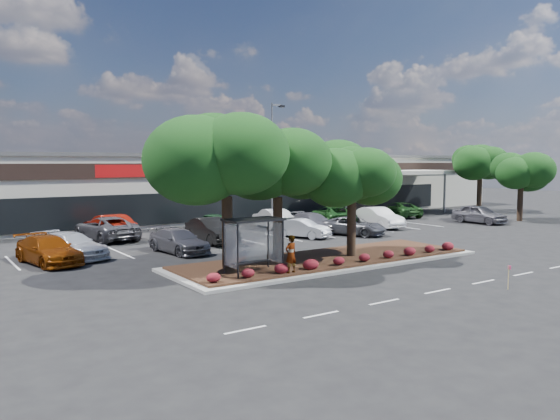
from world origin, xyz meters
TOP-DOWN VIEW (x-y plane):
  - ground at (0.00, 0.00)m, footprint 160.00×160.00m
  - retail_store at (0.06, 33.91)m, footprint 80.40×25.20m
  - landscape_island at (-2.00, 4.00)m, footprint 18.00×6.00m
  - lane_markings at (-0.14, 10.42)m, footprint 33.12×20.06m
  - shrub_row at (-2.00, 1.90)m, footprint 17.00×0.80m
  - bus_shelter at (-7.50, 2.95)m, footprint 2.75×1.55m
  - island_tree_west at (-8.00, 4.50)m, footprint 7.20×7.20m
  - island_tree_mid at (-4.50, 5.20)m, footprint 6.60×6.60m
  - island_tree_east at (-0.50, 3.70)m, footprint 5.80×5.80m
  - tree_east_near at (26.00, 10.00)m, footprint 5.60×5.60m
  - tree_east_far at (31.00, 18.00)m, footprint 6.40×6.40m
  - conifer_north_east at (34.00, 44.00)m, footprint 3.96×3.96m
  - person_waiting at (-6.10, 1.70)m, footprint 0.72×0.54m
  - light_pole at (3.64, 17.88)m, footprint 1.40×0.83m
  - survey_stake at (0.40, -5.52)m, footprint 0.08×0.14m
  - car_0 at (-14.89, 12.10)m, footprint 3.11×5.53m
  - car_1 at (-13.47, 13.06)m, footprint 3.97×5.54m
  - car_2 at (-7.55, 11.48)m, footprint 2.63×5.18m
  - car_3 at (-4.03, 13.95)m, footprint 1.87×5.18m
  - car_4 at (5.19, 14.60)m, footprint 2.17×5.19m
  - car_5 at (2.60, 12.49)m, footprint 2.96×4.38m
  - car_6 at (6.65, 11.48)m, footprint 4.07×5.50m
  - car_7 at (11.50, 13.80)m, footprint 2.42×5.34m
  - car_8 at (21.31, 11.00)m, footprint 2.14×4.98m
  - car_9 at (-9.09, 20.35)m, footprint 2.63×5.45m
  - car_10 at (-9.61, 19.30)m, footprint 3.58×6.39m
  - car_12 at (-1.23, 19.33)m, footprint 2.28×4.56m
  - car_13 at (3.95, 18.53)m, footprint 2.50×5.19m
  - car_14 at (10.16, 18.19)m, footprint 4.34×6.31m
  - car_16 at (13.82, 18.66)m, footprint 2.67×5.79m
  - car_17 at (19.39, 18.98)m, footprint 3.53×5.78m

SIDE VIEW (x-z plane):
  - ground at x=0.00m, z-range 0.00..0.00m
  - lane_markings at x=-0.14m, z-range 0.00..0.01m
  - landscape_island at x=-2.00m, z-range -0.01..0.25m
  - shrub_row at x=-2.00m, z-range 0.26..0.76m
  - survey_stake at x=0.40m, z-range 0.15..1.21m
  - car_5 at x=2.60m, z-range 0.00..1.36m
  - car_6 at x=6.65m, z-range 0.00..1.39m
  - car_2 at x=-7.55m, z-range 0.00..1.44m
  - car_1 at x=-13.47m, z-range 0.00..1.49m
  - car_12 at x=-1.23m, z-range 0.00..1.49m
  - car_4 at x=5.19m, z-range 0.00..1.50m
  - car_17 at x=19.39m, z-range 0.00..1.50m
  - car_0 at x=-14.89m, z-range 0.00..1.51m
  - car_14 at x=10.16m, z-range 0.00..1.60m
  - car_13 at x=3.95m, z-range 0.00..1.64m
  - car_16 at x=13.82m, z-range 0.00..1.64m
  - car_8 at x=21.31m, z-range 0.00..1.68m
  - car_10 at x=-9.61m, z-range 0.00..1.69m
  - car_7 at x=11.50m, z-range 0.00..1.70m
  - car_3 at x=-4.03m, z-range 0.00..1.70m
  - car_9 at x=-9.09m, z-range 0.00..1.72m
  - person_waiting at x=-6.10m, z-range 0.26..2.07m
  - bus_shelter at x=-7.50m, z-range 1.01..3.60m
  - retail_store at x=0.06m, z-range 0.03..6.28m
  - tree_east_near at x=26.00m, z-range 0.00..6.51m
  - island_tree_east at x=-0.50m, z-range 0.26..6.76m
  - tree_east_far at x=31.00m, z-range 0.00..7.62m
  - island_tree_mid at x=-4.50m, z-range 0.26..7.58m
  - island_tree_west at x=-8.00m, z-range 0.26..8.15m
  - conifer_north_east at x=34.00m, z-range 0.00..9.00m
  - light_pole at x=3.64m, z-range -0.57..9.69m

